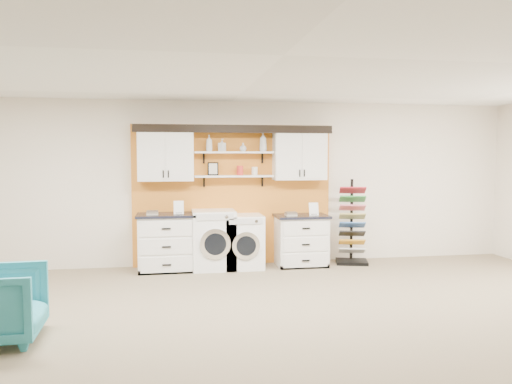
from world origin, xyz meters
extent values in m
plane|color=#857259|center=(0.00, 0.00, 0.00)|extent=(10.00, 10.00, 0.00)
plane|color=white|center=(0.00, 0.00, 2.80)|extent=(10.00, 10.00, 0.00)
plane|color=silver|center=(0.00, 4.00, 1.40)|extent=(10.00, 0.00, 10.00)
cube|color=orange|center=(0.00, 3.96, 1.20)|extent=(3.40, 0.07, 2.40)
cube|color=white|center=(-1.13, 3.80, 1.88)|extent=(0.90, 0.34, 0.84)
cube|color=white|center=(-1.35, 3.62, 1.88)|extent=(0.42, 0.01, 0.78)
cube|color=white|center=(-0.91, 3.62, 1.88)|extent=(0.42, 0.01, 0.78)
cube|color=white|center=(1.13, 3.80, 1.88)|extent=(0.90, 0.34, 0.84)
cube|color=white|center=(0.91, 3.62, 1.88)|extent=(0.42, 0.01, 0.78)
cube|color=white|center=(1.35, 3.62, 1.88)|extent=(0.42, 0.01, 0.78)
cube|color=white|center=(0.00, 3.80, 1.53)|extent=(1.32, 0.28, 0.03)
cube|color=white|center=(0.00, 3.80, 1.93)|extent=(1.32, 0.28, 0.03)
cube|color=black|center=(0.00, 3.82, 2.33)|extent=(3.30, 0.40, 0.10)
cube|color=black|center=(0.00, 3.63, 2.27)|extent=(3.30, 0.04, 0.04)
cube|color=black|center=(-0.35, 3.85, 1.66)|extent=(0.18, 0.02, 0.22)
cube|color=beige|center=(-0.35, 3.84, 1.66)|extent=(0.14, 0.01, 0.18)
cylinder|color=red|center=(0.10, 3.80, 1.62)|extent=(0.11, 0.11, 0.16)
cylinder|color=silver|center=(0.35, 3.80, 1.61)|extent=(0.10, 0.10, 0.14)
cube|color=white|center=(-1.13, 3.65, 0.45)|extent=(0.89, 0.60, 0.89)
cube|color=black|center=(-1.13, 3.38, 0.03)|extent=(0.89, 0.06, 0.07)
cube|color=black|center=(-1.13, 3.65, 0.91)|extent=(0.95, 0.66, 0.04)
cube|color=white|center=(-1.13, 3.34, 0.73)|extent=(0.81, 0.02, 0.25)
cube|color=white|center=(-1.13, 3.34, 0.45)|extent=(0.81, 0.02, 0.25)
cube|color=white|center=(-1.13, 3.34, 0.16)|extent=(0.81, 0.02, 0.25)
cube|color=white|center=(1.13, 3.65, 0.42)|extent=(0.83, 0.60, 0.83)
cube|color=black|center=(1.13, 3.38, 0.03)|extent=(0.83, 0.06, 0.06)
cube|color=black|center=(1.13, 3.65, 0.85)|extent=(0.89, 0.66, 0.04)
cube|color=white|center=(1.13, 3.34, 0.68)|extent=(0.76, 0.02, 0.23)
cube|color=white|center=(1.13, 3.34, 0.42)|extent=(0.76, 0.02, 0.23)
cube|color=white|center=(1.13, 3.34, 0.15)|extent=(0.76, 0.02, 0.23)
cube|color=white|center=(-0.36, 3.65, 0.49)|extent=(0.70, 0.66, 0.98)
cube|color=silver|center=(-0.36, 3.31, 0.90)|extent=(0.60, 0.02, 0.10)
cylinder|color=silver|center=(-0.36, 3.31, 0.47)|extent=(0.49, 0.05, 0.49)
cylinder|color=black|center=(-0.36, 3.29, 0.47)|extent=(0.35, 0.03, 0.35)
cube|color=white|center=(0.13, 3.65, 0.45)|extent=(0.64, 0.66, 0.89)
cube|color=silver|center=(0.13, 3.31, 0.82)|extent=(0.54, 0.02, 0.09)
cylinder|color=silver|center=(0.13, 3.31, 0.43)|extent=(0.45, 0.05, 0.45)
cylinder|color=black|center=(0.13, 3.29, 0.43)|extent=(0.32, 0.03, 0.32)
cube|color=black|center=(2.04, 3.65, 0.03)|extent=(0.63, 0.57, 0.05)
cube|color=black|center=(2.08, 3.80, 0.75)|extent=(0.05, 0.05, 1.42)
cube|color=silver|center=(2.05, 3.67, 0.22)|extent=(0.49, 0.36, 0.13)
cube|color=orange|center=(2.05, 3.67, 0.37)|extent=(0.49, 0.36, 0.13)
cube|color=black|center=(2.05, 3.67, 0.52)|extent=(0.49, 0.36, 0.13)
cube|color=#315DAD|center=(2.05, 3.67, 0.67)|extent=(0.49, 0.36, 0.13)
cube|color=#AF9C49|center=(2.05, 3.67, 0.83)|extent=(0.49, 0.36, 0.13)
cube|color=#D65F77|center=(2.05, 3.67, 0.98)|extent=(0.49, 0.36, 0.13)
cube|color=#23802E|center=(2.05, 3.67, 1.13)|extent=(0.49, 0.36, 0.13)
cube|color=red|center=(2.05, 3.67, 1.28)|extent=(0.49, 0.36, 0.13)
imported|color=silver|center=(-0.41, 3.80, 2.08)|extent=(0.12, 0.12, 0.28)
imported|color=silver|center=(-0.20, 3.80, 2.05)|extent=(0.14, 0.14, 0.21)
imported|color=silver|center=(0.15, 3.80, 2.02)|extent=(0.15, 0.15, 0.15)
imported|color=silver|center=(0.50, 3.80, 2.11)|extent=(0.16, 0.16, 0.32)
camera|label=1|loc=(-1.01, -4.54, 1.89)|focal=35.00mm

